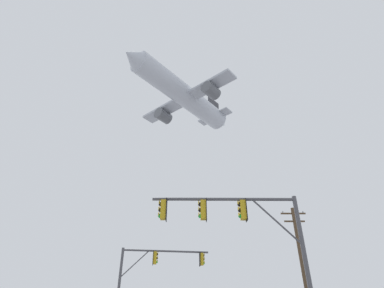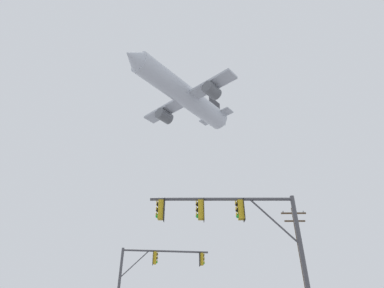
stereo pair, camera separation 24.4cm
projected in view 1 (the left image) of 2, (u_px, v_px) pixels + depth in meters
The scene contains 4 objects.
signal_pole_near at pixel (241, 226), 13.57m from camera, with size 6.86×0.50×6.40m.
signal_pole_far at pixel (153, 269), 22.49m from camera, with size 6.67×1.27×6.01m.
utility_pole at pixel (302, 263), 24.54m from camera, with size 2.20×0.28×9.91m.
airplane at pixel (183, 95), 53.24m from camera, with size 19.29×21.99×7.11m.
Camera 1 is at (-0.21, -6.37, 1.37)m, focal length 27.92 mm.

